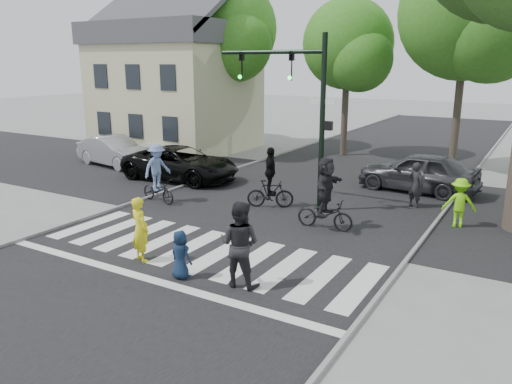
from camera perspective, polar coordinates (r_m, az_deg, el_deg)
ground at (r=13.28m, az=-8.57°, el=-8.00°), size 120.00×120.00×0.00m
road_stem at (r=17.19m, az=1.97°, el=-2.51°), size 10.00×70.00×0.01m
road_cross at (r=19.78m, az=6.15°, el=-0.28°), size 70.00×10.00×0.01m
curb_left at (r=20.00m, az=-10.82°, el=-0.16°), size 0.10×70.00×0.10m
curb_right at (r=15.53m, az=18.60°, el=-5.03°), size 0.10×70.00×0.10m
crosswalk at (r=13.76m, az=-6.82°, el=-7.08°), size 10.00×3.85×0.01m
traffic_signal at (r=17.37m, az=5.06°, el=10.73°), size 4.45×0.29×6.00m
bg_tree_0 at (r=33.37m, az=-10.11°, el=16.30°), size 5.46×5.20×8.97m
bg_tree_1 at (r=29.95m, az=-3.14°, el=17.67°), size 6.09×5.80×9.80m
bg_tree_2 at (r=27.77m, az=10.79°, el=15.88°), size 5.04×4.80×8.40m
bg_tree_3 at (r=25.02m, az=23.58°, el=17.80°), size 6.30×6.00×10.20m
house at (r=30.39m, az=-9.15°, el=12.09°), size 8.40×8.10×8.82m
pedestrian_woman at (r=13.31m, az=-13.10°, el=-4.18°), size 0.73×0.59×1.73m
pedestrian_child at (r=12.17m, az=-8.63°, el=-7.09°), size 0.62×0.44×1.20m
pedestrian_adult at (r=11.52m, az=-1.89°, el=-5.96°), size 1.07×0.88×2.05m
cyclist_left at (r=18.75m, az=-11.17°, el=1.66°), size 1.80×1.22×2.18m
cyclist_mid at (r=17.75m, az=1.65°, el=1.03°), size 1.71×1.14×2.18m
cyclist_right at (r=15.55m, az=7.95°, el=-0.61°), size 1.83×1.70×2.28m
car_suv at (r=22.25m, az=-8.61°, el=3.25°), size 5.38×2.64×1.47m
car_silver at (r=26.01m, az=-15.88°, el=4.51°), size 4.69×2.28×1.48m
car_grey at (r=21.02m, az=18.04°, el=2.20°), size 4.82×2.24×1.60m
bystander_hivis at (r=16.92m, az=22.22°, el=-1.15°), size 1.14×0.83×1.57m
bystander_dark at (r=18.67m, az=17.79°, el=0.78°), size 0.71×0.60×1.65m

